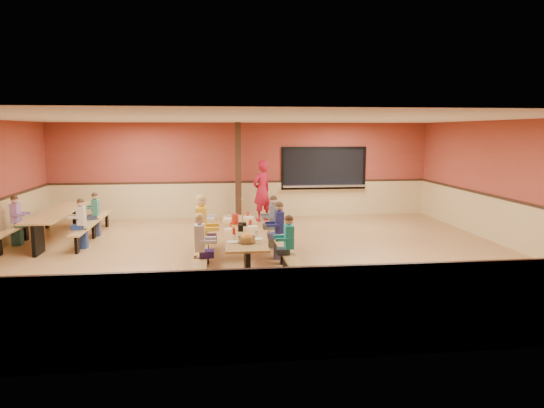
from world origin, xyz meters
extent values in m
plane|color=brown|center=(0.00, 0.00, 0.00)|extent=(12.00, 12.00, 0.00)
cube|color=#993C2C|center=(0.00, 5.00, 1.50)|extent=(12.00, 0.04, 3.00)
cube|color=#993C2C|center=(0.00, -5.00, 1.50)|extent=(12.00, 0.04, 3.00)
cube|color=#993C2C|center=(6.00, 0.00, 1.50)|extent=(0.04, 10.00, 3.00)
cube|color=white|center=(0.00, 0.00, 3.00)|extent=(12.00, 10.00, 0.04)
cube|color=black|center=(2.60, 4.97, 1.55)|extent=(2.60, 0.06, 1.20)
cube|color=silver|center=(2.60, 4.88, 0.98)|extent=(2.70, 0.28, 0.06)
cube|color=#321C10|center=(-0.20, 4.40, 1.50)|extent=(0.18, 0.18, 3.00)
cube|color=#A98043|center=(-0.38, -0.71, 0.72)|extent=(0.75, 3.60, 0.04)
cube|color=black|center=(-0.38, -2.26, 0.35)|extent=(0.08, 0.60, 0.70)
cube|color=black|center=(-0.38, 0.84, 0.35)|extent=(0.08, 0.60, 0.70)
cube|color=#A98043|center=(-1.20, -0.71, 0.43)|extent=(0.26, 3.60, 0.04)
cube|color=black|center=(-1.20, -0.71, 0.21)|extent=(0.06, 0.18, 0.41)
cube|color=#A98043|center=(0.45, -0.71, 0.43)|extent=(0.26, 3.60, 0.04)
cube|color=black|center=(0.45, -0.71, 0.21)|extent=(0.06, 0.18, 0.41)
cube|color=#A98043|center=(-4.85, 2.25, 0.72)|extent=(0.75, 3.60, 0.04)
cube|color=black|center=(-4.85, 0.70, 0.35)|extent=(0.08, 0.60, 0.70)
cube|color=black|center=(-4.85, 3.80, 0.35)|extent=(0.08, 0.60, 0.70)
cube|color=#A98043|center=(-5.68, 2.25, 0.43)|extent=(0.26, 3.60, 0.04)
cube|color=black|center=(-5.68, 2.25, 0.21)|extent=(0.06, 0.18, 0.41)
cube|color=#A98043|center=(-4.03, 2.25, 0.43)|extent=(0.26, 3.60, 0.04)
cube|color=black|center=(-4.03, 2.25, 0.21)|extent=(0.06, 0.18, 0.41)
imported|color=#A51227|center=(0.51, 4.23, 0.93)|extent=(0.81, 0.77, 1.86)
cylinder|color=red|center=(-0.49, -0.08, 0.85)|extent=(0.16, 0.16, 0.22)
cube|color=black|center=(-0.41, -0.83, 0.80)|extent=(0.10, 0.14, 0.13)
cylinder|color=yellow|center=(-0.57, -1.06, 0.82)|extent=(0.06, 0.06, 0.17)
cylinder|color=#B2140F|center=(-0.57, -1.34, 0.82)|extent=(0.06, 0.06, 0.17)
cube|color=black|center=(-0.34, -0.25, 0.77)|extent=(0.16, 0.16, 0.06)
cube|color=#A98043|center=(-0.34, -0.25, 1.05)|extent=(0.02, 0.09, 0.50)
camera|label=1|loc=(-0.90, -10.40, 2.73)|focal=32.00mm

